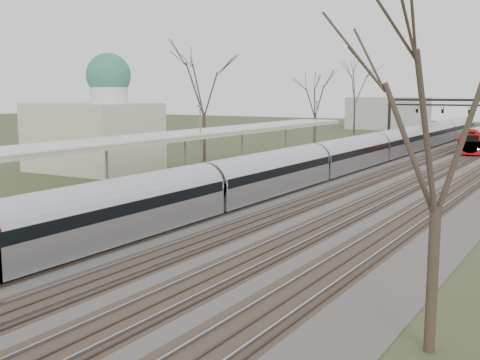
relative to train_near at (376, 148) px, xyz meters
The scene contains 8 objects.
track_bed 3.61m from the train_near, 33.55° to the right, with size 24.00×160.00×0.22m.
platform 20.44m from the train_near, 108.72° to the right, with size 3.50×69.00×1.00m, color #9E9B93.
canopy 24.85m from the train_near, 105.36° to the right, with size 4.10×50.00×3.11m.
dome_building 27.00m from the train_near, 135.57° to the right, with size 10.00×8.00×10.30m.
signal_gantry 28.50m from the train_near, 84.34° to the left, with size 21.00×0.59×6.08m.
tree_west_far 18.19m from the train_near, 148.65° to the right, with size 5.50×5.50×11.33m.
tree_east_near 44.90m from the train_near, 69.67° to the right, with size 4.50×4.50×9.27m.
train_near is the anchor object (origin of this frame).
Camera 1 is at (16.58, -0.81, 7.00)m, focal length 45.00 mm.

